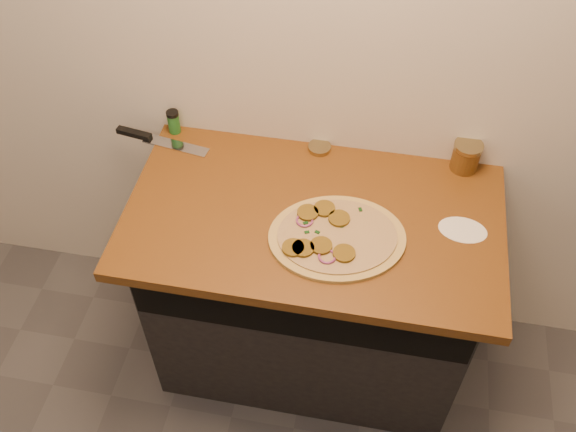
% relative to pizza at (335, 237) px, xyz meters
% --- Properties ---
extents(cabinet, '(1.10, 0.60, 0.86)m').
position_rel_pizza_xyz_m(cabinet, '(-0.08, 0.12, -0.48)').
color(cabinet, black).
rests_on(cabinet, ground).
extents(countertop, '(1.20, 0.70, 0.04)m').
position_rel_pizza_xyz_m(countertop, '(-0.08, 0.09, -0.03)').
color(countertop, brown).
rests_on(countertop, cabinet).
extents(pizza, '(0.49, 0.49, 0.03)m').
position_rel_pizza_xyz_m(pizza, '(0.00, 0.00, 0.00)').
color(pizza, tan).
rests_on(pizza, countertop).
extents(chefs_knife, '(0.35, 0.09, 0.02)m').
position_rel_pizza_xyz_m(chefs_knife, '(-0.69, 0.33, -0.00)').
color(chefs_knife, '#B7BAC1').
rests_on(chefs_knife, countertop).
extents(mason_jar_lid, '(0.09, 0.09, 0.02)m').
position_rel_pizza_xyz_m(mason_jar_lid, '(-0.11, 0.39, -0.00)').
color(mason_jar_lid, '#988658').
rests_on(mason_jar_lid, countertop).
extents(salsa_jar, '(0.10, 0.10, 0.10)m').
position_rel_pizza_xyz_m(salsa_jar, '(0.38, 0.39, 0.04)').
color(salsa_jar, maroon).
rests_on(salsa_jar, countertop).
extents(spice_shaker, '(0.04, 0.04, 0.09)m').
position_rel_pizza_xyz_m(spice_shaker, '(-0.63, 0.39, 0.03)').
color(spice_shaker, '#1F6222').
rests_on(spice_shaker, countertop).
extents(flour_spill, '(0.16, 0.16, 0.00)m').
position_rel_pizza_xyz_m(flour_spill, '(0.39, 0.11, -0.01)').
color(flour_spill, white).
rests_on(flour_spill, countertop).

